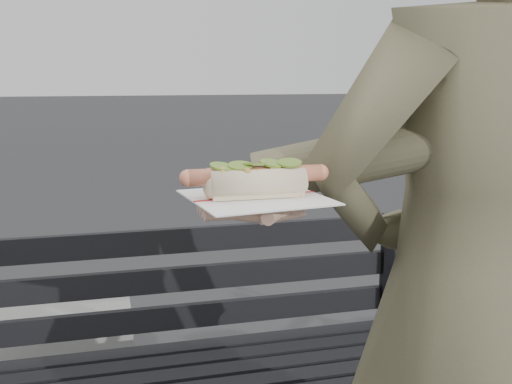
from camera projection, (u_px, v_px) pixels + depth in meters
park_bench at (200, 347)px, 1.85m from camera, size 1.50×0.44×0.88m
person at (464, 311)px, 1.13m from camera, size 0.72×0.52×1.83m
held_hotdog at (367, 159)px, 0.98m from camera, size 0.64×0.31×0.20m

